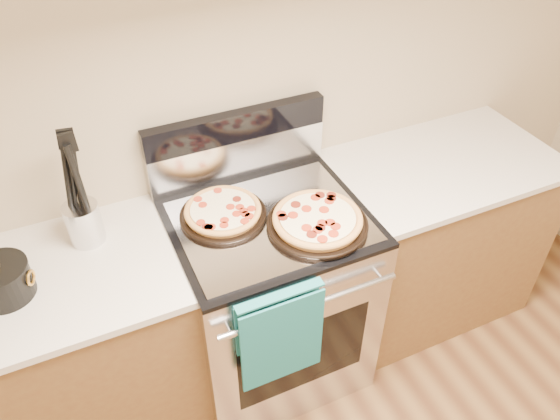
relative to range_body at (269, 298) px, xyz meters
name	(u,v)px	position (x,y,z in m)	size (l,w,h in m)	color
wall_back	(230,78)	(0.00, 0.35, 0.90)	(4.00, 4.00, 0.00)	tan
range_body	(269,298)	(0.00, 0.00, 0.00)	(0.76, 0.68, 0.90)	#B7B7BC
oven_window	(303,356)	(0.00, -0.34, 0.00)	(0.56, 0.01, 0.40)	black
cooktop	(268,219)	(0.00, 0.00, 0.46)	(0.76, 0.68, 0.02)	black
backsplash_lower	(238,157)	(0.00, 0.31, 0.56)	(0.76, 0.06, 0.18)	silver
backsplash_upper	(236,126)	(0.00, 0.31, 0.71)	(0.76, 0.06, 0.12)	black
oven_handle	(311,306)	(0.00, -0.38, 0.35)	(0.03, 0.03, 0.70)	silver
dish_towel	(280,335)	(-0.12, -0.38, 0.25)	(0.32, 0.05, 0.42)	#1A8475
foil_sheet	(271,221)	(0.00, -0.03, 0.47)	(0.70, 0.55, 0.01)	gray
cabinet_left	(64,364)	(-0.88, 0.03, -0.01)	(1.00, 0.62, 0.88)	brown
countertop_left	(30,287)	(-0.88, 0.03, 0.45)	(1.02, 0.64, 0.03)	beige
cabinet_right	(428,239)	(0.88, 0.03, -0.01)	(1.00, 0.62, 0.88)	brown
countertop_right	(446,164)	(0.88, 0.03, 0.45)	(1.02, 0.64, 0.03)	beige
pepperoni_pizza_back	(223,212)	(-0.16, 0.07, 0.50)	(0.33, 0.33, 0.04)	#B67537
pepperoni_pizza_front	(317,221)	(0.15, -0.13, 0.50)	(0.38, 0.38, 0.05)	#B67537
utensil_crock	(84,223)	(-0.65, 0.17, 0.54)	(0.13, 0.13, 0.16)	silver
saucepan	(3,282)	(-0.95, 0.01, 0.52)	(0.19, 0.19, 0.11)	black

